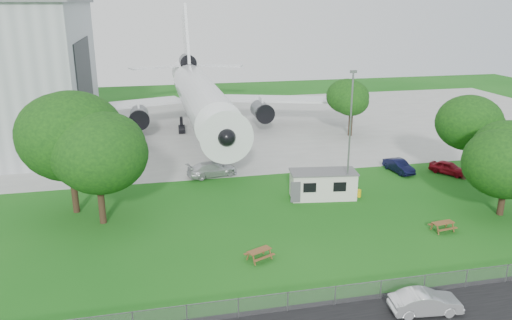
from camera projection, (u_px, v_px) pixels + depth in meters
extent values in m
plane|color=#266E1D|center=(279.00, 238.00, 39.17)|extent=(160.00, 160.00, 0.00)
cube|color=#B7B7B2|center=(213.00, 127.00, 74.54)|extent=(120.00, 46.00, 0.03)
cube|color=#2D3033|center=(86.00, 92.00, 64.34)|extent=(0.16, 16.00, 12.96)
cylinder|color=white|center=(201.00, 98.00, 68.87)|extent=(5.40, 34.00, 5.40)
cone|color=white|center=(223.00, 131.00, 51.19)|extent=(5.40, 5.50, 5.40)
cone|color=white|center=(187.00, 73.00, 88.18)|extent=(4.86, 9.00, 4.86)
cube|color=white|center=(110.00, 106.00, 69.61)|extent=(21.36, 10.77, 0.36)
cube|color=white|center=(282.00, 99.00, 74.81)|extent=(21.36, 10.77, 0.36)
cube|color=white|center=(186.00, 40.00, 86.47)|extent=(0.46, 9.96, 12.17)
cylinder|color=#515459|center=(139.00, 117.00, 67.27)|extent=(2.50, 4.20, 2.50)
cylinder|color=#515459|center=(262.00, 111.00, 70.81)|extent=(2.50, 4.20, 2.50)
cylinder|color=#515459|center=(187.00, 62.00, 86.65)|extent=(2.60, 4.50, 2.60)
cylinder|color=black|center=(218.00, 157.00, 55.62)|extent=(0.36, 0.36, 2.40)
cylinder|color=black|center=(181.00, 125.00, 70.39)|extent=(0.44, 0.44, 2.40)
cylinder|color=black|center=(221.00, 123.00, 71.56)|extent=(0.44, 0.44, 2.40)
cube|color=silver|center=(323.00, 185.00, 47.07)|extent=(6.29, 3.31, 2.50)
cube|color=#59595B|center=(323.00, 172.00, 46.68)|extent=(6.52, 3.54, 0.12)
cylinder|color=gold|center=(358.00, 193.00, 47.49)|extent=(0.50, 0.50, 0.70)
cube|color=gray|center=(319.00, 307.00, 30.33)|extent=(58.00, 0.04, 1.30)
cylinder|color=slate|center=(350.00, 139.00, 44.85)|extent=(0.16, 0.16, 12.00)
cylinder|color=#382619|center=(74.00, 192.00, 43.55)|extent=(0.56, 0.56, 3.85)
sphere|color=#206112|center=(68.00, 140.00, 42.14)|extent=(9.21, 9.21, 9.21)
cylinder|color=#382619|center=(102.00, 203.00, 41.42)|extent=(0.56, 0.56, 3.54)
sphere|color=#206112|center=(97.00, 153.00, 40.12)|extent=(7.75, 7.75, 7.75)
cylinder|color=#382619|center=(502.00, 199.00, 43.15)|extent=(0.56, 0.56, 2.98)
sphere|color=#206112|center=(509.00, 158.00, 42.06)|extent=(7.15, 7.15, 7.15)
cylinder|color=#382619|center=(465.00, 164.00, 51.94)|extent=(0.56, 0.56, 3.34)
sphere|color=#206112|center=(470.00, 126.00, 50.72)|extent=(6.77, 6.77, 6.77)
cylinder|color=#382619|center=(350.00, 126.00, 69.07)|extent=(0.56, 0.56, 2.90)
sphere|color=#206112|center=(352.00, 100.00, 68.01)|extent=(6.06, 6.06, 6.06)
imported|color=silver|center=(425.00, 303.00, 29.55)|extent=(4.37, 1.90, 1.40)
imported|color=maroon|center=(448.00, 168.00, 53.73)|extent=(3.56, 4.23, 1.37)
imported|color=black|center=(399.00, 166.00, 54.30)|extent=(2.02, 4.35, 1.38)
imported|color=silver|center=(212.00, 169.00, 52.98)|extent=(5.69, 3.23, 1.55)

